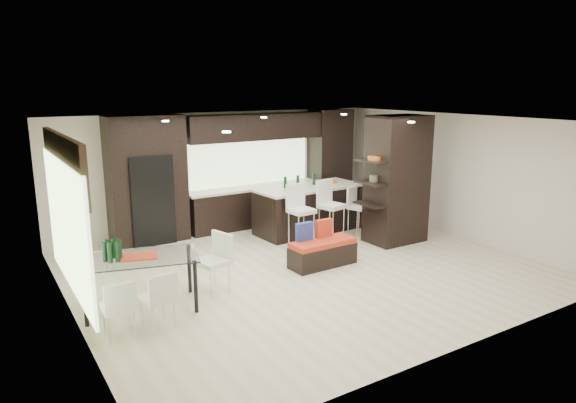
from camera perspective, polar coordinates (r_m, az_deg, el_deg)
ground at (r=9.55m, az=1.93°, el=-7.42°), size 8.00×8.00×0.00m
back_wall at (r=12.18m, az=-7.29°, el=3.49°), size 8.00×0.02×2.70m
left_wall at (r=7.74m, az=-23.39°, el=-2.90°), size 0.02×7.00×2.70m
right_wall at (r=11.85m, az=18.25°, el=2.69°), size 0.02×7.00×2.70m
ceiling at (r=8.98m, az=2.06°, el=8.95°), size 8.00×7.00×0.02m
window_left at (r=7.93m, az=-23.34°, el=-2.52°), size 0.04×3.20×1.90m
window_back at (r=12.37m, az=-4.71°, el=4.64°), size 3.40×0.04×1.20m
stone_accent at (r=7.77m, az=-23.71°, el=3.93°), size 0.08×3.00×0.80m
ceiling_spots at (r=9.19m, az=1.18°, el=8.92°), size 4.00×3.00×0.02m
back_cabinetry at (r=12.10m, az=-4.48°, el=3.50°), size 6.80×0.68×2.70m
refrigerator at (r=11.24m, az=-15.21°, el=0.28°), size 0.90×0.68×1.90m
partition_column at (r=11.10m, az=12.01°, el=2.40°), size 1.20×0.80×2.70m
kitchen_island at (r=11.78m, az=2.28°, el=-0.80°), size 2.60×1.23×1.06m
stool_left at (r=10.65m, az=1.49°, el=-2.29°), size 0.49×0.49×1.05m
stool_mid at (r=11.09m, az=4.85°, el=-1.71°), size 0.56×0.56×1.06m
stool_right at (r=11.62m, az=7.80°, el=-1.59°), size 0.50×0.50×0.87m
bench at (r=9.63m, az=3.87°, el=-5.73°), size 1.30×0.53×0.49m
floor_vase at (r=11.34m, az=9.33°, el=-1.08°), size 0.53×0.53×1.22m
dining_table at (r=8.10m, az=-16.01°, el=-8.67°), size 1.87×1.35×0.81m
chair_near at (r=7.43m, az=-14.30°, el=-10.74°), size 0.48×0.48×0.77m
chair_far at (r=7.31m, az=-18.31°, el=-11.45°), size 0.43×0.43×0.76m
chair_end at (r=8.45m, az=-8.39°, el=-7.10°), size 0.59×0.59×0.89m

